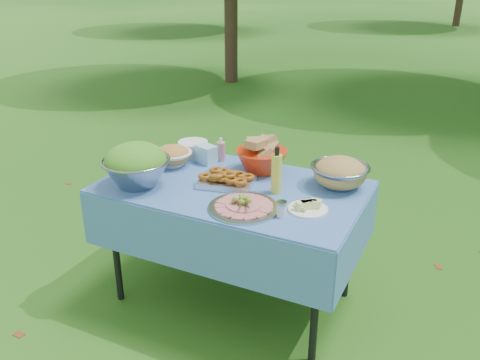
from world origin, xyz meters
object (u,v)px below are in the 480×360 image
salad_bowl (136,165)px  bread_bowl (261,155)px  oil_bottle (276,170)px  charcuterie_platter (244,201)px  plate_stack (193,148)px  pasta_bowl_steel (340,172)px  picnic_table (233,244)px

salad_bowl → bread_bowl: size_ratio=1.22×
oil_bottle → charcuterie_platter: bearing=-105.5°
salad_bowl → plate_stack: 0.56m
salad_bowl → pasta_bowl_steel: 1.14m
plate_stack → pasta_bowl_steel: pasta_bowl_steel is taller
salad_bowl → bread_bowl: bearing=42.2°
picnic_table → bread_bowl: (0.06, 0.27, 0.48)m
bread_bowl → charcuterie_platter: (0.12, -0.50, -0.06)m
plate_stack → charcuterie_platter: plate_stack is taller
bread_bowl → salad_bowl: bearing=-137.8°
salad_bowl → picnic_table: bearing=25.4°
picnic_table → salad_bowl: bearing=-154.6°
picnic_table → plate_stack: size_ratio=7.58×
oil_bottle → salad_bowl: bearing=-161.2°
plate_stack → bread_bowl: 0.52m
salad_bowl → charcuterie_platter: bearing=-0.6°
picnic_table → oil_bottle: oil_bottle is taller
bread_bowl → oil_bottle: 0.31m
bread_bowl → picnic_table: bearing=-103.0°
picnic_table → salad_bowl: 0.74m
plate_stack → charcuterie_platter: 0.85m
salad_bowl → plate_stack: bearing=86.3°
oil_bottle → pasta_bowl_steel: bearing=38.6°
pasta_bowl_steel → salad_bowl: bearing=-154.9°
picnic_table → charcuterie_platter: (0.18, -0.24, 0.42)m
picnic_table → pasta_bowl_steel: (0.54, 0.25, 0.47)m
salad_bowl → oil_bottle: oil_bottle is taller
bread_bowl → pasta_bowl_steel: 0.48m
charcuterie_platter → oil_bottle: (0.07, 0.26, 0.09)m
plate_stack → salad_bowl: bearing=-93.7°
picnic_table → plate_stack: (-0.45, 0.32, 0.43)m
plate_stack → charcuterie_platter: bearing=-41.5°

